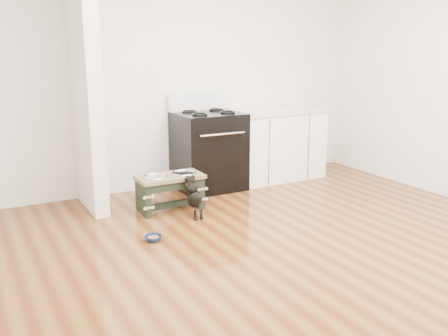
{
  "coord_description": "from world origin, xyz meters",
  "views": [
    {
      "loc": [
        -2.38,
        -3.05,
        1.7
      ],
      "look_at": [
        -0.07,
        1.18,
        0.5
      ],
      "focal_mm": 40.0,
      "sensor_mm": 36.0,
      "label": 1
    }
  ],
  "objects": [
    {
      "name": "room_shell",
      "position": [
        0.0,
        0.0,
        1.62
      ],
      "size": [
        5.0,
        5.0,
        5.0
      ],
      "color": "silver",
      "rests_on": "ground"
    },
    {
      "name": "ground",
      "position": [
        0.0,
        0.0,
        0.0
      ],
      "size": [
        5.0,
        5.0,
        0.0
      ],
      "primitive_type": "plane",
      "color": "#4E230D",
      "rests_on": "ground"
    },
    {
      "name": "cabinet_run",
      "position": [
        1.23,
        2.18,
        0.45
      ],
      "size": [
        1.24,
        0.64,
        0.91
      ],
      "color": "white",
      "rests_on": "ground"
    },
    {
      "name": "oven_range",
      "position": [
        0.25,
        2.16,
        0.48
      ],
      "size": [
        0.76,
        0.69,
        1.14
      ],
      "color": "black",
      "rests_on": "ground"
    },
    {
      "name": "puppy",
      "position": [
        -0.35,
        1.31,
        0.23
      ],
      "size": [
        0.12,
        0.35,
        0.42
      ],
      "color": "black",
      "rests_on": "ground"
    },
    {
      "name": "dog_feeder",
      "position": [
        -0.47,
        1.62,
        0.27
      ],
      "size": [
        0.69,
        0.37,
        0.39
      ],
      "color": "black",
      "rests_on": "ground"
    },
    {
      "name": "partition_wall",
      "position": [
        -1.18,
        2.1,
        1.35
      ],
      "size": [
        0.15,
        0.8,
        2.7
      ],
      "primitive_type": "cube",
      "color": "silver",
      "rests_on": "ground"
    },
    {
      "name": "floor_bowl",
      "position": [
        -0.95,
        0.89,
        0.02
      ],
      "size": [
        0.17,
        0.17,
        0.05
      ],
      "rotation": [
        0.0,
        0.0,
        -0.1
      ],
      "color": "navy",
      "rests_on": "ground"
    }
  ]
}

